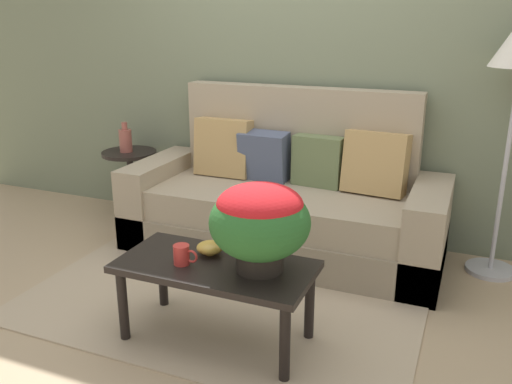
{
  "coord_description": "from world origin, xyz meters",
  "views": [
    {
      "loc": [
        1.31,
        -2.81,
        1.65
      ],
      "look_at": [
        0.14,
        0.02,
        0.65
      ],
      "focal_mm": 37.91,
      "sensor_mm": 36.0,
      "label": 1
    }
  ],
  "objects_px": {
    "coffee_table": "(216,274)",
    "table_vase": "(125,140)",
    "couch": "(285,203)",
    "side_table": "(131,172)",
    "coffee_mug": "(183,255)",
    "potted_plant": "(260,220)",
    "snack_bowl": "(210,248)"
  },
  "relations": [
    {
      "from": "coffee_table",
      "to": "table_vase",
      "type": "relative_size",
      "value": 4.1
    },
    {
      "from": "couch",
      "to": "side_table",
      "type": "height_order",
      "value": "couch"
    },
    {
      "from": "table_vase",
      "to": "side_table",
      "type": "bearing_deg",
      "value": 51.09
    },
    {
      "from": "couch",
      "to": "coffee_table",
      "type": "relative_size",
      "value": 2.22
    },
    {
      "from": "coffee_mug",
      "to": "coffee_table",
      "type": "bearing_deg",
      "value": 25.07
    },
    {
      "from": "coffee_table",
      "to": "side_table",
      "type": "distance_m",
      "value": 2.06
    },
    {
      "from": "couch",
      "to": "coffee_mug",
      "type": "height_order",
      "value": "couch"
    },
    {
      "from": "side_table",
      "to": "potted_plant",
      "type": "xyz_separation_m",
      "value": [
        1.74,
        -1.38,
        0.31
      ]
    },
    {
      "from": "potted_plant",
      "to": "snack_bowl",
      "type": "distance_m",
      "value": 0.39
    },
    {
      "from": "side_table",
      "to": "table_vase",
      "type": "height_order",
      "value": "table_vase"
    },
    {
      "from": "potted_plant",
      "to": "snack_bowl",
      "type": "bearing_deg",
      "value": 168.32
    },
    {
      "from": "coffee_table",
      "to": "coffee_mug",
      "type": "bearing_deg",
      "value": -154.93
    },
    {
      "from": "couch",
      "to": "snack_bowl",
      "type": "relative_size",
      "value": 15.77
    },
    {
      "from": "snack_bowl",
      "to": "table_vase",
      "type": "relative_size",
      "value": 0.58
    },
    {
      "from": "coffee_table",
      "to": "table_vase",
      "type": "height_order",
      "value": "table_vase"
    },
    {
      "from": "potted_plant",
      "to": "table_vase",
      "type": "relative_size",
      "value": 2.01
    },
    {
      "from": "side_table",
      "to": "couch",
      "type": "bearing_deg",
      "value": -5.71
    },
    {
      "from": "snack_bowl",
      "to": "table_vase",
      "type": "bearing_deg",
      "value": 138.05
    },
    {
      "from": "side_table",
      "to": "potted_plant",
      "type": "height_order",
      "value": "potted_plant"
    },
    {
      "from": "snack_bowl",
      "to": "couch",
      "type": "bearing_deg",
      "value": 89.52
    },
    {
      "from": "snack_bowl",
      "to": "side_table",
      "type": "bearing_deg",
      "value": 137.4
    },
    {
      "from": "snack_bowl",
      "to": "table_vase",
      "type": "xyz_separation_m",
      "value": [
        -1.44,
        1.3,
        0.19
      ]
    },
    {
      "from": "potted_plant",
      "to": "coffee_mug",
      "type": "relative_size",
      "value": 3.84
    },
    {
      "from": "potted_plant",
      "to": "coffee_table",
      "type": "bearing_deg",
      "value": -173.68
    },
    {
      "from": "side_table",
      "to": "table_vase",
      "type": "bearing_deg",
      "value": -128.91
    },
    {
      "from": "couch",
      "to": "side_table",
      "type": "bearing_deg",
      "value": 174.29
    },
    {
      "from": "coffee_table",
      "to": "potted_plant",
      "type": "height_order",
      "value": "potted_plant"
    },
    {
      "from": "side_table",
      "to": "coffee_mug",
      "type": "height_order",
      "value": "side_table"
    },
    {
      "from": "coffee_mug",
      "to": "snack_bowl",
      "type": "xyz_separation_m",
      "value": [
        0.07,
        0.16,
        -0.01
      ]
    },
    {
      "from": "side_table",
      "to": "coffee_mug",
      "type": "bearing_deg",
      "value": -47.36
    },
    {
      "from": "snack_bowl",
      "to": "coffee_table",
      "type": "bearing_deg",
      "value": -49.64
    },
    {
      "from": "couch",
      "to": "side_table",
      "type": "distance_m",
      "value": 1.45
    }
  ]
}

